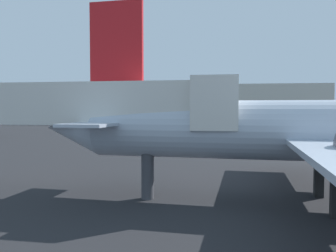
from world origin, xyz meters
TOP-DOWN VIEW (x-y plane):
  - airplane_distant at (-14.25, 75.40)m, footprint 26.47×20.36m
  - jet_bridge at (-8.01, 13.23)m, footprint 20.27×2.90m
  - terminal_building at (-8.62, 118.25)m, footprint 87.73×26.69m

SIDE VIEW (x-z plane):
  - airplane_distant at x=-14.25m, z-range -1.64..7.47m
  - jet_bridge at x=-8.01m, z-range 1.82..8.54m
  - terminal_building at x=-8.62m, z-range 0.00..12.82m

